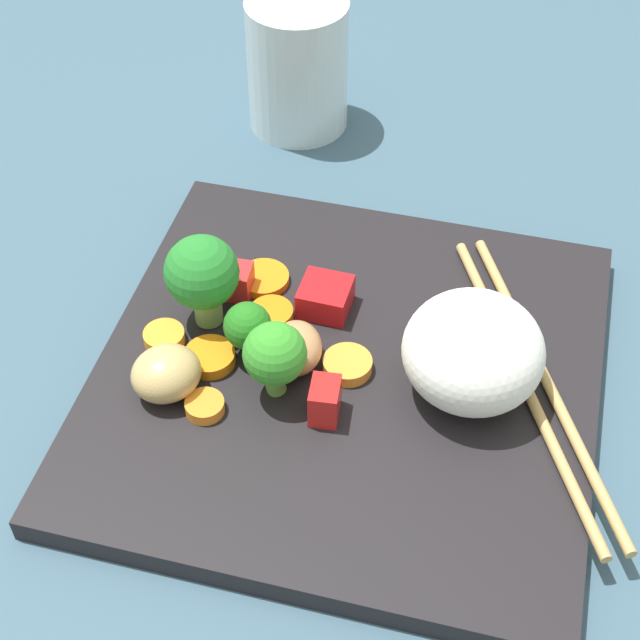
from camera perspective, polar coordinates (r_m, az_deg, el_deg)
The scene contains 19 objects.
ground_plane at distance 59.52cm, azimuth 1.52°, elevation -4.42°, with size 110.00×110.00×2.00cm, color #395567.
square_plate at distance 58.16cm, azimuth 1.55°, elevation -3.32°, with size 28.38×28.38×1.54cm, color black.
rice_mound at distance 55.14cm, azimuth 8.72°, elevation -1.62°, with size 7.77×7.82×6.11cm, color white.
broccoli_floret_0 at distance 57.07cm, azimuth -4.01°, elevation -0.08°, with size 2.77×2.77×3.83cm.
broccoli_floret_1 at distance 58.12cm, azimuth -6.72°, elevation 2.58°, with size 4.39×4.39×6.10cm.
broccoli_floret_2 at distance 54.17cm, azimuth -2.59°, elevation -2.00°, with size 3.55×3.55×5.07cm.
carrot_slice_0 at distance 55.71cm, azimuth -6.57°, elevation -4.89°, with size 2.20×2.20×0.73cm, color orange.
carrot_slice_1 at distance 62.44cm, azimuth -3.23°, elevation 2.37°, with size 3.19×3.19×0.53cm, color orange.
carrot_slice_2 at distance 59.49cm, azimuth -8.83°, elevation -0.90°, with size 2.42×2.42×0.75cm, color orange.
carrot_slice_3 at distance 60.12cm, azimuth -2.78°, elevation 0.35°, with size 2.62×2.62×0.71cm, color orange.
carrot_slice_4 at distance 58.00cm, azimuth -6.28°, elevation -2.11°, with size 2.94×2.94×0.77cm, color orange.
carrot_slice_5 at distance 57.13cm, azimuth 1.58°, elevation -2.74°, with size 2.84×2.84×0.78cm, color orange.
pepper_chunk_0 at distance 60.27cm, azimuth 0.30°, elevation 1.32°, with size 2.97×2.91×1.82cm, color red.
pepper_chunk_1 at distance 54.57cm, azimuth 0.28°, elevation -4.61°, with size 2.12×1.59×2.32cm, color red.
pepper_chunk_2 at distance 61.38cm, azimuth -4.96°, elevation 2.25°, with size 2.27×1.90×2.00cm, color red.
chicken_piece_0 at distance 57.41cm, azimuth -1.26°, elevation -1.25°, with size 3.83×2.98×2.32cm, color tan.
chicken_piece_1 at distance 56.11cm, azimuth -8.74°, elevation -3.02°, with size 3.99×3.63×2.86cm, color tan.
chopstick_pair at distance 57.91cm, azimuth 12.09°, elevation -3.35°, with size 21.97×11.08×0.62cm.
drinking_glass at distance 75.68cm, azimuth -1.28°, elevation 14.31°, with size 7.44×7.44×9.92cm, color silver.
Camera 1 is at (37.19, 5.98, 45.08)cm, focal length 56.28 mm.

